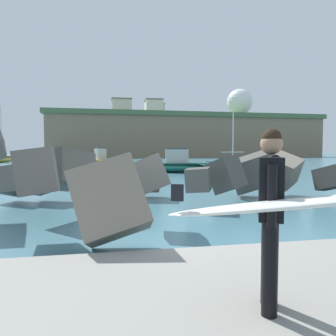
{
  "coord_description": "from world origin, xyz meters",
  "views": [
    {
      "loc": [
        -1.16,
        -6.62,
        1.8
      ],
      "look_at": [
        0.19,
        0.5,
        1.4
      ],
      "focal_mm": 33.44,
      "sensor_mm": 36.0,
      "label": 1
    }
  ],
  "objects_px": {
    "surfer_with_board": "(275,207)",
    "boat_mid_centre": "(73,159)",
    "mooring_buoy_inner": "(115,165)",
    "station_building_west": "(154,113)",
    "radar_dome": "(240,103)",
    "boat_near_right": "(230,165)",
    "station_building_central": "(154,110)",
    "boat_far_left": "(172,165)",
    "boat_near_left": "(101,161)",
    "station_building_east": "(122,109)"
  },
  "relations": [
    {
      "from": "boat_near_right",
      "to": "mooring_buoy_inner",
      "type": "bearing_deg",
      "value": 150.42
    },
    {
      "from": "boat_near_left",
      "to": "boat_far_left",
      "type": "height_order",
      "value": "boat_near_left"
    },
    {
      "from": "station_building_east",
      "to": "surfer_with_board",
      "type": "bearing_deg",
      "value": -91.5
    },
    {
      "from": "surfer_with_board",
      "to": "boat_far_left",
      "type": "height_order",
      "value": "boat_far_left"
    },
    {
      "from": "surfer_with_board",
      "to": "boat_mid_centre",
      "type": "bearing_deg",
      "value": 98.51
    },
    {
      "from": "boat_near_left",
      "to": "station_building_central",
      "type": "height_order",
      "value": "station_building_central"
    },
    {
      "from": "mooring_buoy_inner",
      "to": "station_building_central",
      "type": "height_order",
      "value": "station_building_central"
    },
    {
      "from": "mooring_buoy_inner",
      "to": "radar_dome",
      "type": "relative_size",
      "value": 0.04
    },
    {
      "from": "boat_near_left",
      "to": "station_building_east",
      "type": "height_order",
      "value": "station_building_east"
    },
    {
      "from": "surfer_with_board",
      "to": "mooring_buoy_inner",
      "type": "distance_m",
      "value": 32.15
    },
    {
      "from": "station_building_west",
      "to": "station_building_central",
      "type": "height_order",
      "value": "station_building_central"
    },
    {
      "from": "radar_dome",
      "to": "station_building_east",
      "type": "relative_size",
      "value": 1.68
    },
    {
      "from": "boat_near_right",
      "to": "radar_dome",
      "type": "distance_m",
      "value": 83.92
    },
    {
      "from": "boat_far_left",
      "to": "station_building_east",
      "type": "distance_m",
      "value": 74.86
    },
    {
      "from": "boat_near_right",
      "to": "station_building_central",
      "type": "height_order",
      "value": "station_building_central"
    },
    {
      "from": "mooring_buoy_inner",
      "to": "station_building_central",
      "type": "distance_m",
      "value": 71.78
    },
    {
      "from": "boat_far_left",
      "to": "radar_dome",
      "type": "bearing_deg",
      "value": 62.99
    },
    {
      "from": "boat_mid_centre",
      "to": "station_building_west",
      "type": "relative_size",
      "value": 0.72
    },
    {
      "from": "mooring_buoy_inner",
      "to": "station_building_central",
      "type": "xyz_separation_m",
      "value": [
        13.99,
        68.79,
        14.97
      ]
    },
    {
      "from": "boat_far_left",
      "to": "station_building_west",
      "type": "bearing_deg",
      "value": 82.8
    },
    {
      "from": "surfer_with_board",
      "to": "station_building_west",
      "type": "xyz_separation_m",
      "value": [
        14.03,
        104.98,
        13.55
      ]
    },
    {
      "from": "mooring_buoy_inner",
      "to": "surfer_with_board",
      "type": "bearing_deg",
      "value": -88.52
    },
    {
      "from": "station_building_east",
      "to": "boat_far_left",
      "type": "bearing_deg",
      "value": -89.13
    },
    {
      "from": "boat_far_left",
      "to": "radar_dome",
      "type": "xyz_separation_m",
      "value": [
        39.82,
        78.11,
        17.67
      ]
    },
    {
      "from": "mooring_buoy_inner",
      "to": "station_building_west",
      "type": "bearing_deg",
      "value": 78.47
    },
    {
      "from": "boat_near_right",
      "to": "boat_far_left",
      "type": "relative_size",
      "value": 0.86
    },
    {
      "from": "boat_mid_centre",
      "to": "radar_dome",
      "type": "height_order",
      "value": "radar_dome"
    },
    {
      "from": "station_building_central",
      "to": "radar_dome",
      "type": "bearing_deg",
      "value": -0.15
    },
    {
      "from": "boat_mid_centre",
      "to": "station_building_central",
      "type": "bearing_deg",
      "value": 70.29
    },
    {
      "from": "boat_mid_centre",
      "to": "station_building_east",
      "type": "relative_size",
      "value": 0.71
    },
    {
      "from": "radar_dome",
      "to": "station_building_east",
      "type": "xyz_separation_m",
      "value": [
        -40.94,
        -4.61,
        -3.52
      ]
    },
    {
      "from": "station_building_west",
      "to": "station_building_east",
      "type": "xyz_separation_m",
      "value": [
        -11.51,
        -8.76,
        -0.06
      ]
    },
    {
      "from": "mooring_buoy_inner",
      "to": "radar_dome",
      "type": "height_order",
      "value": "radar_dome"
    },
    {
      "from": "boat_near_right",
      "to": "station_building_central",
      "type": "xyz_separation_m",
      "value": [
        3.15,
        74.94,
        14.75
      ]
    },
    {
      "from": "station_building_central",
      "to": "boat_mid_centre",
      "type": "bearing_deg",
      "value": -109.71
    },
    {
      "from": "station_building_west",
      "to": "station_building_east",
      "type": "relative_size",
      "value": 0.99
    },
    {
      "from": "boat_mid_centre",
      "to": "boat_near_left",
      "type": "bearing_deg",
      "value": -68.02
    },
    {
      "from": "boat_near_right",
      "to": "mooring_buoy_inner",
      "type": "distance_m",
      "value": 12.47
    },
    {
      "from": "boat_near_left",
      "to": "boat_far_left",
      "type": "xyz_separation_m",
      "value": [
        6.07,
        -11.78,
        -0.03
      ]
    },
    {
      "from": "boat_mid_centre",
      "to": "boat_far_left",
      "type": "xyz_separation_m",
      "value": [
        10.41,
        -22.55,
        0.04
      ]
    },
    {
      "from": "boat_near_left",
      "to": "mooring_buoy_inner",
      "type": "height_order",
      "value": "boat_near_left"
    },
    {
      "from": "boat_mid_centre",
      "to": "station_building_central",
      "type": "distance_m",
      "value": 60.88
    },
    {
      "from": "surfer_with_board",
      "to": "station_building_central",
      "type": "distance_m",
      "value": 102.71
    },
    {
      "from": "station_building_east",
      "to": "mooring_buoy_inner",
      "type": "bearing_deg",
      "value": -92.99
    },
    {
      "from": "boat_near_left",
      "to": "boat_far_left",
      "type": "relative_size",
      "value": 0.76
    },
    {
      "from": "mooring_buoy_inner",
      "to": "radar_dome",
      "type": "xyz_separation_m",
      "value": [
        44.29,
        68.71,
        18.07
      ]
    },
    {
      "from": "surfer_with_board",
      "to": "boat_near_left",
      "type": "xyz_separation_m",
      "value": [
        -2.43,
        34.51,
        -0.63
      ]
    },
    {
      "from": "boat_near_right",
      "to": "surfer_with_board",
      "type": "bearing_deg",
      "value": -111.08
    },
    {
      "from": "boat_far_left",
      "to": "station_building_east",
      "type": "height_order",
      "value": "station_building_east"
    },
    {
      "from": "radar_dome",
      "to": "station_building_central",
      "type": "distance_m",
      "value": 30.46
    }
  ]
}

